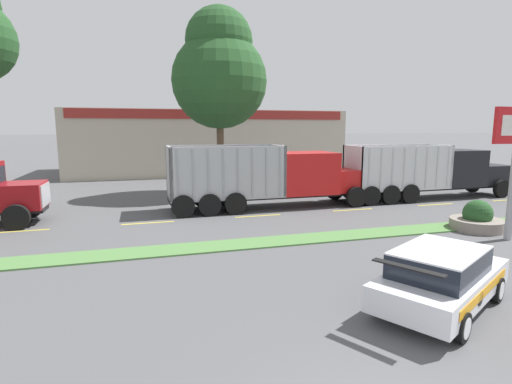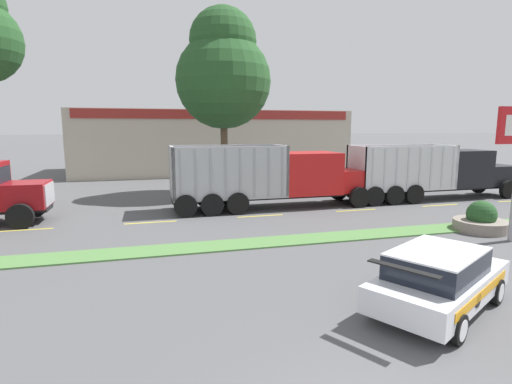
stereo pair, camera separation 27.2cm
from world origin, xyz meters
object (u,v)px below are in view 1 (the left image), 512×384
at_px(dump_truck_mid, 442,173).
at_px(rally_car, 441,277).
at_px(dump_truck_lead, 286,178).
at_px(stone_planter, 477,220).

xyz_separation_m(dump_truck_mid, rally_car, (-11.53, -13.27, -0.78)).
height_order(dump_truck_lead, stone_planter, dump_truck_lead).
xyz_separation_m(dump_truck_mid, stone_planter, (-4.37, -7.27, -1.14)).
bearing_deg(stone_planter, rally_car, -140.03).
bearing_deg(stone_planter, dump_truck_mid, 59.00).
height_order(dump_truck_lead, rally_car, dump_truck_lead).
xyz_separation_m(dump_truck_lead, rally_car, (-0.93, -13.25, -0.83)).
bearing_deg(rally_car, dump_truck_lead, 85.97).
bearing_deg(dump_truck_mid, rally_car, -130.98).
relative_size(dump_truck_lead, rally_car, 2.38).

